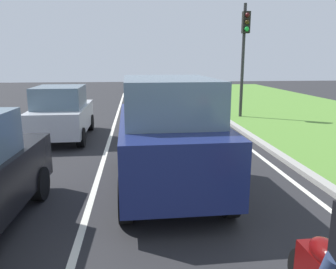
{
  "coord_description": "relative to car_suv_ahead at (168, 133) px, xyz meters",
  "views": [
    {
      "loc": [
        0.18,
        2.87,
        2.63
      ],
      "look_at": [
        0.8,
        9.22,
        1.2
      ],
      "focal_mm": 35.9,
      "sensor_mm": 36.0,
      "label": 1
    }
  ],
  "objects": [
    {
      "name": "ground_plane",
      "position": [
        -0.82,
        4.46,
        -1.17
      ],
      "size": [
        60.0,
        60.0,
        0.0
      ],
      "primitive_type": "plane",
      "color": "#262628"
    },
    {
      "name": "car_hatchback_far",
      "position": [
        -3.09,
        4.72,
        -0.28
      ],
      "size": [
        1.77,
        3.72,
        1.78
      ],
      "rotation": [
        0.0,
        0.0,
        0.01
      ],
      "color": "#B7BABF",
      "rests_on": "ground"
    },
    {
      "name": "traffic_light_near_right",
      "position": [
        4.18,
        8.16,
        2.16
      ],
      "size": [
        0.32,
        0.5,
        5.01
      ],
      "color": "#2D2D2D",
      "rests_on": "ground"
    },
    {
      "name": "car_suv_ahead",
      "position": [
        0.0,
        0.0,
        0.0
      ],
      "size": [
        2.05,
        4.54,
        2.28
      ],
      "rotation": [
        0.0,
        0.0,
        0.02
      ],
      "color": "navy",
      "rests_on": "ground"
    },
    {
      "name": "lane_line_center",
      "position": [
        -1.52,
        4.46,
        -1.16
      ],
      "size": [
        0.12,
        32.0,
        0.01
      ],
      "primitive_type": "cube",
      "color": "silver",
      "rests_on": "ground"
    },
    {
      "name": "curb_right",
      "position": [
        3.28,
        4.46,
        -1.11
      ],
      "size": [
        0.24,
        48.0,
        0.12
      ],
      "primitive_type": "cube",
      "color": "#9E9B93",
      "rests_on": "ground"
    },
    {
      "name": "lane_line_right_edge",
      "position": [
        2.78,
        4.46,
        -1.16
      ],
      "size": [
        0.12,
        32.0,
        0.01
      ],
      "primitive_type": "cube",
      "color": "silver",
      "rests_on": "ground"
    }
  ]
}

